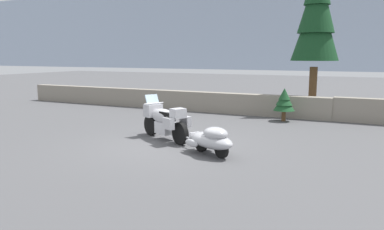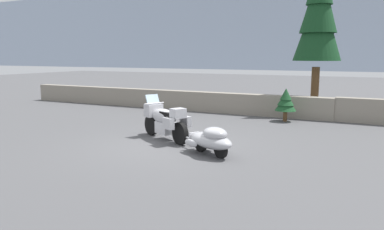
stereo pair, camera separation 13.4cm
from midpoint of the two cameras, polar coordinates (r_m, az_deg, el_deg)
ground_plane at (r=10.90m, az=-3.62°, el=-4.46°), size 80.00×80.00×0.00m
stone_guard_wall at (r=16.51m, az=7.59°, el=1.74°), size 24.00×0.51×0.95m
distant_ridgeline at (r=105.78m, az=23.99°, el=11.29°), size 240.00×80.00×16.00m
touring_motorcycle at (r=11.36m, az=-3.88°, el=-0.71°), size 2.12×1.36×1.33m
car_shaped_trailer at (r=9.62m, az=3.28°, el=-3.77°), size 2.12×1.34×0.76m
pine_tree_tall at (r=17.40m, az=19.17°, el=15.00°), size 2.04×2.04×7.16m
pine_sapling_near at (r=14.94m, az=14.47°, el=2.14°), size 0.83×0.83×1.30m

